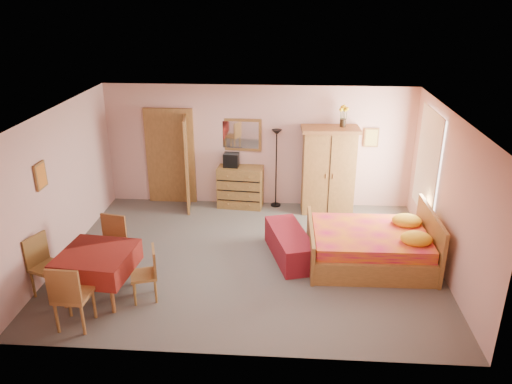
# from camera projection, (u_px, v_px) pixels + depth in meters

# --- Properties ---
(floor) EXTENTS (6.50, 6.50, 0.00)m
(floor) POSITION_uv_depth(u_px,v_px,m) (249.00, 259.00, 8.78)
(floor) COLOR slate
(floor) RESTS_ON ground
(ceiling) EXTENTS (6.50, 6.50, 0.00)m
(ceiling) POSITION_uv_depth(u_px,v_px,m) (248.00, 113.00, 7.80)
(ceiling) COLOR brown
(ceiling) RESTS_ON wall_back
(wall_back) EXTENTS (6.50, 0.10, 2.60)m
(wall_back) POSITION_uv_depth(u_px,v_px,m) (258.00, 146.00, 10.60)
(wall_back) COLOR #D6A49B
(wall_back) RESTS_ON floor
(wall_front) EXTENTS (6.50, 0.10, 2.60)m
(wall_front) POSITION_uv_depth(u_px,v_px,m) (232.00, 268.00, 5.98)
(wall_front) COLOR #D6A49B
(wall_front) RESTS_ON floor
(wall_left) EXTENTS (0.10, 5.00, 2.60)m
(wall_left) POSITION_uv_depth(u_px,v_px,m) (59.00, 185.00, 8.50)
(wall_left) COLOR #D6A49B
(wall_left) RESTS_ON floor
(wall_right) EXTENTS (0.10, 5.00, 2.60)m
(wall_right) POSITION_uv_depth(u_px,v_px,m) (448.00, 195.00, 8.09)
(wall_right) COLOR #D6A49B
(wall_right) RESTS_ON floor
(doorway) EXTENTS (1.06, 0.12, 2.15)m
(doorway) POSITION_uv_depth(u_px,v_px,m) (171.00, 157.00, 10.80)
(doorway) COLOR #9E6B35
(doorway) RESTS_ON floor
(window) EXTENTS (0.08, 1.40, 1.95)m
(window) POSITION_uv_depth(u_px,v_px,m) (428.00, 163.00, 9.14)
(window) COLOR white
(window) RESTS_ON wall_right
(picture_left) EXTENTS (0.04, 0.32, 0.42)m
(picture_left) POSITION_uv_depth(u_px,v_px,m) (40.00, 176.00, 7.79)
(picture_left) COLOR orange
(picture_left) RESTS_ON wall_left
(picture_back) EXTENTS (0.30, 0.04, 0.40)m
(picture_back) POSITION_uv_depth(u_px,v_px,m) (371.00, 138.00, 10.33)
(picture_back) COLOR #D8BF59
(picture_back) RESTS_ON wall_back
(chest_of_drawers) EXTENTS (0.99, 0.56, 0.90)m
(chest_of_drawers) POSITION_uv_depth(u_px,v_px,m) (240.00, 187.00, 10.75)
(chest_of_drawers) COLOR olive
(chest_of_drawers) RESTS_ON floor
(wall_mirror) EXTENTS (0.89, 0.10, 0.70)m
(wall_mirror) POSITION_uv_depth(u_px,v_px,m) (241.00, 135.00, 10.53)
(wall_mirror) COLOR white
(wall_mirror) RESTS_ON wall_back
(stereo) EXTENTS (0.33, 0.25, 0.30)m
(stereo) POSITION_uv_depth(u_px,v_px,m) (231.00, 160.00, 10.56)
(stereo) COLOR black
(stereo) RESTS_ON chest_of_drawers
(floor_lamp) EXTENTS (0.23, 0.23, 1.71)m
(floor_lamp) POSITION_uv_depth(u_px,v_px,m) (276.00, 169.00, 10.62)
(floor_lamp) COLOR black
(floor_lamp) RESTS_ON floor
(wardrobe) EXTENTS (1.19, 0.65, 1.83)m
(wardrobe) POSITION_uv_depth(u_px,v_px,m) (328.00, 170.00, 10.34)
(wardrobe) COLOR #9D6C35
(wardrobe) RESTS_ON floor
(sunflower_vase) EXTENTS (0.19, 0.19, 0.44)m
(sunflower_vase) POSITION_uv_depth(u_px,v_px,m) (343.00, 116.00, 9.97)
(sunflower_vase) COLOR yellow
(sunflower_vase) RESTS_ON wardrobe
(bed) EXTENTS (2.12, 1.68, 0.97)m
(bed) POSITION_uv_depth(u_px,v_px,m) (370.00, 237.00, 8.49)
(bed) COLOR #C11247
(bed) RESTS_ON floor
(bench) EXTENTS (0.93, 1.55, 0.49)m
(bench) POSITION_uv_depth(u_px,v_px,m) (289.00, 245.00, 8.75)
(bench) COLOR maroon
(bench) RESTS_ON floor
(dining_table) EXTENTS (1.14, 1.14, 0.76)m
(dining_table) POSITION_uv_depth(u_px,v_px,m) (99.00, 274.00, 7.59)
(dining_table) COLOR maroon
(dining_table) RESTS_ON floor
(chair_south) EXTENTS (0.48, 0.48, 1.01)m
(chair_south) POSITION_uv_depth(u_px,v_px,m) (73.00, 294.00, 6.87)
(chair_south) COLOR #AB723A
(chair_south) RESTS_ON floor
(chair_north) EXTENTS (0.52, 0.52, 0.97)m
(chair_north) POSITION_uv_depth(u_px,v_px,m) (109.00, 246.00, 8.18)
(chair_north) COLOR #9A6034
(chair_north) RESTS_ON floor
(chair_west) EXTENTS (0.56, 0.56, 0.97)m
(chair_west) POSITION_uv_depth(u_px,v_px,m) (48.00, 267.00, 7.60)
(chair_west) COLOR olive
(chair_west) RESTS_ON floor
(chair_east) EXTENTS (0.48, 0.48, 0.84)m
(chair_east) POSITION_uv_depth(u_px,v_px,m) (144.00, 274.00, 7.51)
(chair_east) COLOR #A17536
(chair_east) RESTS_ON floor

